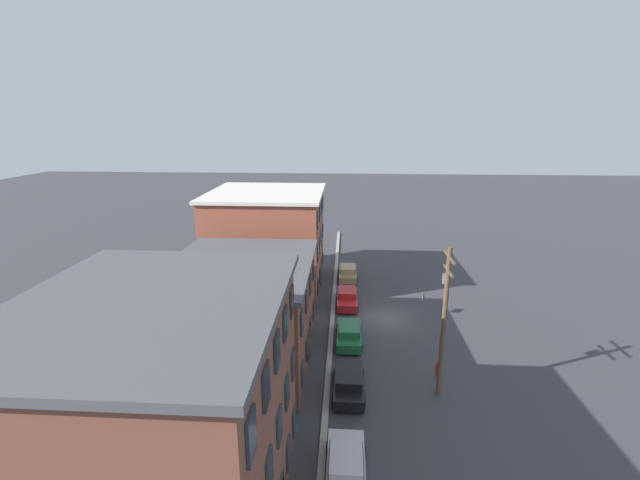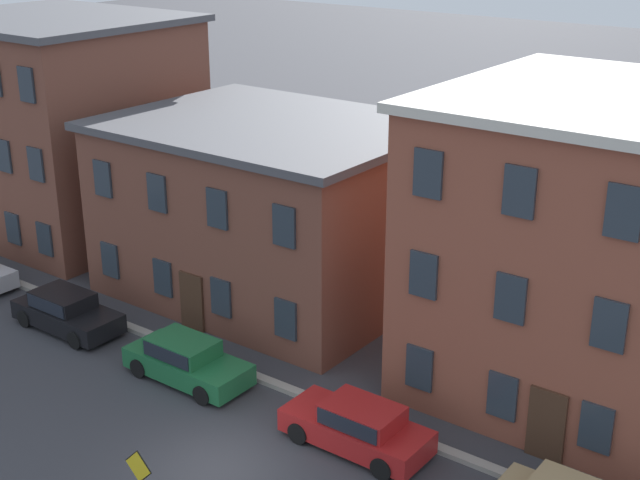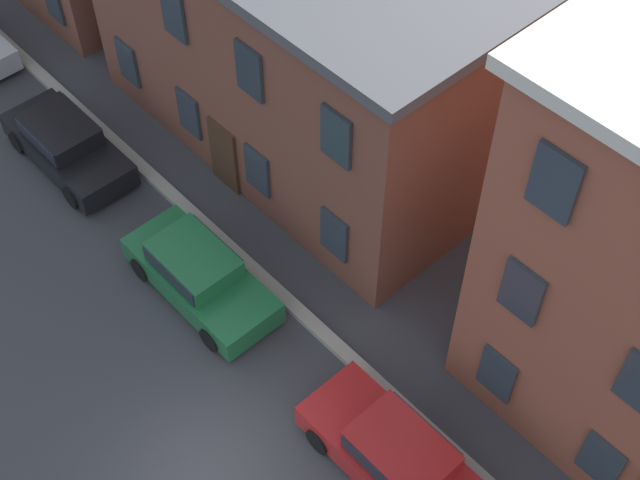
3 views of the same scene
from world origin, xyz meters
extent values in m
plane|color=#38383D|center=(0.00, 0.00, 0.00)|extent=(200.00, 200.00, 0.00)
cube|color=#9E998E|center=(0.00, 4.50, 0.08)|extent=(56.00, 0.36, 0.16)
cube|color=brown|center=(-19.60, 10.59, 4.87)|extent=(10.86, 9.18, 9.74)
cube|color=#4C4C51|center=(-19.60, 10.59, 9.89)|extent=(11.36, 9.68, 0.30)
cube|color=#2D3842|center=(-17.43, 5.94, 1.62)|extent=(0.90, 0.10, 1.40)
cube|color=#2D3842|center=(-17.43, 5.94, 4.87)|extent=(0.90, 0.10, 1.40)
cube|color=#2D3842|center=(-15.26, 5.94, 1.62)|extent=(0.90, 0.10, 1.40)
cube|color=#2D3842|center=(-15.26, 5.94, 4.87)|extent=(0.90, 0.10, 1.40)
cube|color=#2D3842|center=(-15.26, 5.94, 8.12)|extent=(0.90, 0.10, 1.40)
cube|color=brown|center=(-6.73, 10.59, 3.34)|extent=(11.79, 9.18, 6.68)
cube|color=#4C4C51|center=(-6.73, 10.59, 6.83)|extent=(12.29, 9.68, 0.30)
cube|color=#2D3842|center=(-11.15, 5.94, 1.67)|extent=(0.90, 0.10, 1.40)
cube|color=#2D3842|center=(-11.15, 5.94, 5.01)|extent=(0.90, 0.10, 1.40)
cube|color=#2D3842|center=(-8.21, 5.94, 1.67)|extent=(0.90, 0.10, 1.40)
cube|color=#2D3842|center=(-8.21, 5.94, 5.01)|extent=(0.90, 0.10, 1.40)
cube|color=#2D3842|center=(-5.26, 5.94, 1.67)|extent=(0.90, 0.10, 1.40)
cube|color=#2D3842|center=(-5.26, 5.94, 5.01)|extent=(0.90, 0.10, 1.40)
cube|color=#2D3842|center=(-2.31, 5.94, 1.67)|extent=(0.90, 0.10, 1.40)
cube|color=#2D3842|center=(-2.31, 5.94, 5.01)|extent=(0.90, 0.10, 1.40)
cube|color=#472D1E|center=(-6.73, 5.94, 1.10)|extent=(1.10, 0.10, 2.20)
cube|color=brown|center=(7.07, 11.20, 4.63)|extent=(11.06, 10.40, 9.25)
cube|color=#2D3842|center=(2.92, 5.94, 1.54)|extent=(0.90, 0.10, 1.40)
cube|color=#2D3842|center=(2.92, 5.94, 4.63)|extent=(0.90, 0.10, 1.40)
cube|color=#2D3842|center=(2.92, 5.94, 7.71)|extent=(0.90, 0.10, 1.40)
cube|color=#2D3842|center=(5.69, 5.94, 1.54)|extent=(0.90, 0.10, 1.40)
cube|color=#2D3842|center=(5.69, 5.94, 4.63)|extent=(0.90, 0.10, 1.40)
cube|color=#2D3842|center=(5.69, 5.94, 7.71)|extent=(0.90, 0.10, 1.40)
cube|color=#2D3842|center=(8.45, 5.94, 1.54)|extent=(0.90, 0.10, 1.40)
cube|color=#2D3842|center=(8.45, 5.94, 4.63)|extent=(0.90, 0.10, 1.40)
cube|color=#2D3842|center=(8.45, 5.94, 7.71)|extent=(0.90, 0.10, 1.40)
cube|color=#472D1E|center=(7.07, 5.94, 1.10)|extent=(1.10, 0.10, 2.20)
cylinder|color=black|center=(-15.56, 4.18, 0.33)|extent=(0.66, 0.22, 0.66)
cube|color=black|center=(-10.41, 3.17, 0.53)|extent=(4.40, 1.80, 0.70)
cube|color=black|center=(-10.61, 3.17, 1.15)|extent=(2.20, 1.51, 0.55)
cube|color=#1E232D|center=(-10.61, 3.17, 1.15)|extent=(2.02, 1.58, 0.48)
cylinder|color=black|center=(-8.96, 4.02, 0.33)|extent=(0.66, 0.22, 0.66)
cylinder|color=black|center=(-8.96, 2.32, 0.33)|extent=(0.66, 0.22, 0.66)
cylinder|color=black|center=(-11.86, 4.02, 0.33)|extent=(0.66, 0.22, 0.66)
cylinder|color=black|center=(-11.86, 2.32, 0.33)|extent=(0.66, 0.22, 0.66)
cube|color=#1E6638|center=(-4.19, 3.13, 0.53)|extent=(4.40, 1.80, 0.70)
cube|color=#1E6638|center=(-4.39, 3.13, 1.15)|extent=(2.20, 1.51, 0.55)
cube|color=#1E232D|center=(-4.39, 3.13, 1.15)|extent=(2.02, 1.58, 0.48)
cylinder|color=black|center=(-2.74, 3.98, 0.33)|extent=(0.66, 0.22, 0.66)
cylinder|color=black|center=(-2.74, 2.28, 0.33)|extent=(0.66, 0.22, 0.66)
cylinder|color=black|center=(-5.64, 3.98, 0.33)|extent=(0.66, 0.22, 0.66)
cylinder|color=black|center=(-5.64, 2.28, 0.33)|extent=(0.66, 0.22, 0.66)
cube|color=#B21E1E|center=(2.45, 3.25, 0.53)|extent=(4.40, 1.80, 0.70)
cube|color=#B21E1E|center=(2.65, 3.25, 1.15)|extent=(2.20, 1.51, 0.55)
cube|color=#1E232D|center=(2.65, 3.25, 1.15)|extent=(2.02, 1.58, 0.48)
cylinder|color=black|center=(1.00, 2.40, 0.33)|extent=(0.66, 0.22, 0.66)
cylinder|color=black|center=(1.00, 4.10, 0.33)|extent=(0.66, 0.22, 0.66)
cylinder|color=black|center=(3.90, 2.40, 0.33)|extent=(0.66, 0.22, 0.66)
cylinder|color=black|center=(3.90, 4.10, 0.33)|extent=(0.66, 0.22, 0.66)
cube|color=yellow|center=(0.39, -3.11, 2.02)|extent=(0.86, 0.03, 0.86)
cube|color=black|center=(0.39, -3.10, 2.02)|extent=(0.93, 0.02, 0.93)
camera|label=1|loc=(-33.31, 3.54, 16.22)|focal=24.00mm
camera|label=2|loc=(14.82, -15.06, 14.83)|focal=50.00mm
camera|label=3|loc=(7.70, -3.69, 18.55)|focal=50.00mm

